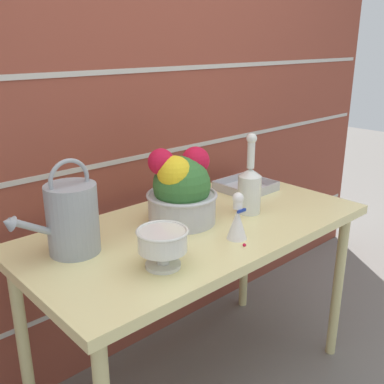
# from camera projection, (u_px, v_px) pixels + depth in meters

# --- Properties ---
(ground_plane) EXTENTS (12.00, 12.00, 0.00)m
(ground_plane) POSITION_uv_depth(u_px,v_px,m) (197.00, 383.00, 1.93)
(ground_plane) COLOR slate
(brick_wall) EXTENTS (3.60, 0.08, 2.20)m
(brick_wall) POSITION_uv_depth(u_px,v_px,m) (126.00, 115.00, 1.88)
(brick_wall) COLOR brown
(brick_wall) RESTS_ON ground_plane
(patio_table) EXTENTS (1.33, 0.67, 0.74)m
(patio_table) POSITION_uv_depth(u_px,v_px,m) (198.00, 242.00, 1.71)
(patio_table) COLOR beige
(patio_table) RESTS_ON ground_plane
(watering_can) EXTENTS (0.31, 0.17, 0.31)m
(watering_can) POSITION_uv_depth(u_px,v_px,m) (72.00, 218.00, 1.43)
(watering_can) COLOR #93999E
(watering_can) RESTS_ON patio_table
(crystal_pedestal_bowl) EXTENTS (0.16, 0.16, 0.12)m
(crystal_pedestal_bowl) POSITION_uv_depth(u_px,v_px,m) (163.00, 242.00, 1.35)
(crystal_pedestal_bowl) COLOR silver
(crystal_pedestal_bowl) RESTS_ON patio_table
(flower_planter) EXTENTS (0.27, 0.27, 0.29)m
(flower_planter) POSITION_uv_depth(u_px,v_px,m) (181.00, 190.00, 1.67)
(flower_planter) COLOR #BCBCC1
(flower_planter) RESTS_ON patio_table
(glass_decanter) EXTENTS (0.09, 0.09, 0.32)m
(glass_decanter) POSITION_uv_depth(u_px,v_px,m) (250.00, 187.00, 1.77)
(glass_decanter) COLOR silver
(glass_decanter) RESTS_ON patio_table
(figurine_vase) EXTENTS (0.07, 0.07, 0.17)m
(figurine_vase) POSITION_uv_depth(u_px,v_px,m) (237.00, 220.00, 1.55)
(figurine_vase) COLOR white
(figurine_vase) RESTS_ON patio_table
(wire_tray) EXTENTS (0.23, 0.22, 0.04)m
(wire_tray) POSITION_uv_depth(u_px,v_px,m) (246.00, 187.00, 2.07)
(wire_tray) COLOR #B7B7BC
(wire_tray) RESTS_ON patio_table
(fallen_petal) EXTENTS (0.01, 0.01, 0.01)m
(fallen_petal) POSITION_uv_depth(u_px,v_px,m) (244.00, 245.00, 1.51)
(fallen_petal) COLOR red
(fallen_petal) RESTS_ON patio_table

